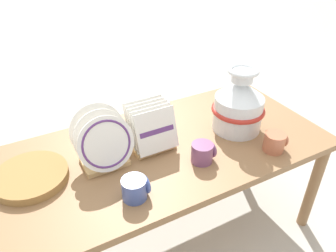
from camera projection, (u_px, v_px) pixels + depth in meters
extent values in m
plane|color=#B2ADA3|center=(168.00, 230.00, 1.83)|extent=(14.00, 14.00, 0.00)
cube|color=olive|center=(168.00, 149.00, 1.52)|extent=(1.50, 0.74, 0.03)
cylinder|color=olive|center=(313.00, 187.00, 1.73)|extent=(0.06, 0.06, 0.55)
cylinder|color=olive|center=(15.00, 202.00, 1.64)|extent=(0.06, 0.06, 0.55)
cylinder|color=olive|center=(237.00, 128.00, 2.20)|extent=(0.06, 0.06, 0.55)
cylinder|color=silver|center=(238.00, 113.00, 1.59)|extent=(0.23, 0.23, 0.17)
cone|color=silver|center=(241.00, 89.00, 1.52)|extent=(0.23, 0.23, 0.08)
cylinder|color=silver|center=(243.00, 76.00, 1.48)|extent=(0.10, 0.10, 0.05)
torus|color=silver|center=(243.00, 71.00, 1.47)|extent=(0.14, 0.14, 0.02)
torus|color=#B72D23|center=(238.00, 109.00, 1.58)|extent=(0.26, 0.26, 0.02)
cube|color=tan|center=(105.00, 161.00, 1.40)|extent=(0.19, 0.13, 0.02)
cylinder|color=tan|center=(85.00, 150.00, 1.39)|extent=(0.01, 0.01, 0.07)
cylinder|color=tan|center=(114.00, 142.00, 1.44)|extent=(0.01, 0.01, 0.07)
cylinder|color=white|center=(106.00, 144.00, 1.29)|extent=(0.23, 0.08, 0.22)
torus|color=#5B3375|center=(107.00, 144.00, 1.29)|extent=(0.20, 0.07, 0.19)
cylinder|color=white|center=(102.00, 137.00, 1.33)|extent=(0.23, 0.08, 0.22)
cylinder|color=white|center=(97.00, 130.00, 1.38)|extent=(0.23, 0.08, 0.22)
cube|color=tan|center=(152.00, 144.00, 1.50)|extent=(0.19, 0.13, 0.02)
cylinder|color=tan|center=(133.00, 134.00, 1.49)|extent=(0.01, 0.01, 0.07)
cylinder|color=tan|center=(159.00, 127.00, 1.55)|extent=(0.01, 0.01, 0.07)
cube|color=white|center=(157.00, 131.00, 1.40)|extent=(0.19, 0.06, 0.18)
cube|color=white|center=(154.00, 128.00, 1.43)|extent=(0.19, 0.06, 0.18)
cube|color=white|center=(151.00, 125.00, 1.45)|extent=(0.19, 0.06, 0.18)
cube|color=white|center=(148.00, 122.00, 1.47)|extent=(0.19, 0.06, 0.18)
cube|color=white|center=(146.00, 119.00, 1.49)|extent=(0.19, 0.06, 0.18)
cube|color=#5B3375|center=(157.00, 131.00, 1.40)|extent=(0.16, 0.01, 0.02)
cylinder|color=olive|center=(32.00, 179.00, 1.32)|extent=(0.30, 0.30, 0.01)
cylinder|color=olive|center=(31.00, 177.00, 1.31)|extent=(0.30, 0.30, 0.01)
cylinder|color=olive|center=(31.00, 176.00, 1.31)|extent=(0.30, 0.30, 0.01)
cylinder|color=olive|center=(30.00, 174.00, 1.30)|extent=(0.30, 0.30, 0.01)
cylinder|color=#42569E|center=(134.00, 189.00, 1.22)|extent=(0.09, 0.09, 0.09)
torus|color=#42569E|center=(146.00, 184.00, 1.24)|extent=(0.02, 0.07, 0.07)
cylinder|color=#7A4770|center=(202.00, 153.00, 1.40)|extent=(0.09, 0.09, 0.09)
torus|color=#7A4770|center=(211.00, 149.00, 1.42)|extent=(0.02, 0.07, 0.07)
cylinder|color=#B76647|center=(274.00, 142.00, 1.46)|extent=(0.09, 0.09, 0.09)
torus|color=#B76647|center=(282.00, 139.00, 1.48)|extent=(0.02, 0.07, 0.07)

